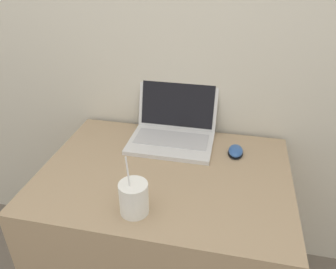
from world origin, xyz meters
TOP-DOWN VIEW (x-y plane):
  - wall_back at (0.00, 0.78)m, footprint 7.00×0.04m
  - desk at (0.00, 0.37)m, footprint 1.01×0.74m
  - laptop at (-0.02, 0.63)m, footprint 0.38×0.33m
  - drink_cup at (-0.05, 0.12)m, footprint 0.10×0.10m
  - computer_mouse at (0.28, 0.56)m, footprint 0.07×0.10m

SIDE VIEW (x-z plane):
  - desk at x=0.00m, z-range 0.00..0.75m
  - computer_mouse at x=0.28m, z-range 0.75..0.78m
  - laptop at x=-0.02m, z-range 0.68..0.93m
  - drink_cup at x=-0.05m, z-range 0.71..0.93m
  - wall_back at x=0.00m, z-range 0.00..2.50m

